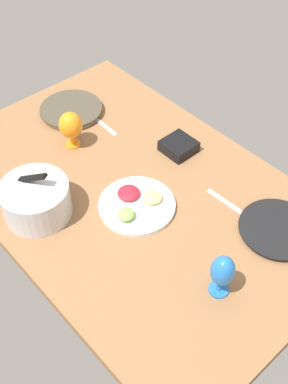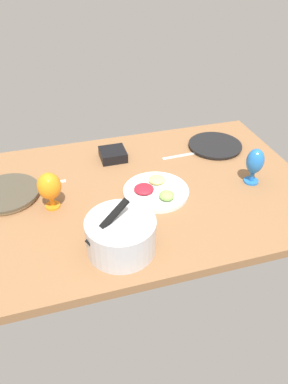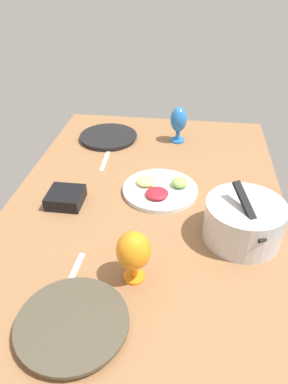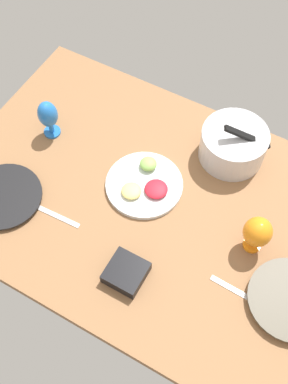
{
  "view_description": "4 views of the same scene",
  "coord_description": "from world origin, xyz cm",
  "views": [
    {
      "loc": [
        -98.84,
        82.28,
        136.22
      ],
      "look_at": [
        -6.55,
        -0.61,
        3.18
      ],
      "focal_mm": 44.38,
      "sensor_mm": 36.0,
      "label": 1
    },
    {
      "loc": [
        33.25,
        128.0,
        97.6
      ],
      "look_at": [
        -2.14,
        6.46,
        3.18
      ],
      "focal_mm": 33.91,
      "sensor_mm": 36.0,
      "label": 2
    },
    {
      "loc": [
        109.01,
        14.35,
        81.08
      ],
      "look_at": [
        -2.72,
        -1.02,
        3.18
      ],
      "focal_mm": 33.89,
      "sensor_mm": 36.0,
      "label": 3
    },
    {
      "loc": [
        37.39,
        -77.32,
        152.58
      ],
      "look_at": [
        -6.12,
        0.52,
        3.18
      ],
      "focal_mm": 43.98,
      "sensor_mm": 36.0,
      "label": 4
    }
  ],
  "objects": [
    {
      "name": "square_bowl_black",
      "position": [
        3.86,
        -29.75,
        2.74
      ],
      "size": [
        12.83,
        12.83,
        4.91
      ],
      "color": "black",
      "rests_on": "ground_plane"
    },
    {
      "name": "fork_by_right_plate",
      "position": [
        38.52,
        -16.6,
        0.3
      ],
      "size": [
        18.06,
        2.55,
        0.6
      ],
      "primitive_type": "cube",
      "rotation": [
        0.0,
        0.0,
        -0.04
      ],
      "color": "silver",
      "rests_on": "ground_plane"
    },
    {
      "name": "hurricane_glass_blue",
      "position": [
        -53.62,
        8.7,
        10.6
      ],
      "size": [
        7.9,
        7.9,
        17.46
      ],
      "color": "blue",
      "rests_on": "ground_plane"
    },
    {
      "name": "fork_by_left_plate",
      "position": [
        -29.47,
        -22.43,
        0.3
      ],
      "size": [
        18.06,
        2.59,
        0.6
      ],
      "primitive_type": "cube",
      "rotation": [
        0.0,
        0.0,
        0.04
      ],
      "color": "silver",
      "rests_on": "ground_plane"
    },
    {
      "name": "mixing_bowl",
      "position": [
        14.55,
        33.89,
        7.33
      ],
      "size": [
        26.15,
        25.56,
        19.83
      ],
      "color": "silver",
      "rests_on": "ground_plane"
    },
    {
      "name": "dinner_plate_left",
      "position": [
        -51.33,
        -25.62,
        1.09
      ],
      "size": [
        28.48,
        28.48,
        2.09
      ],
      "color": "#4C4C51",
      "rests_on": "ground_plane"
    },
    {
      "name": "ground_plane",
      "position": [
        0.0,
        0.0,
        -2.0
      ],
      "size": [
        160.0,
        104.0,
        4.0
      ],
      "primitive_type": "cube",
      "color": "#8C603D"
    },
    {
      "name": "hurricane_glass_orange",
      "position": [
        36.93,
        1.51,
        10.41
      ],
      "size": [
        9.95,
        9.95,
        16.75
      ],
      "color": "orange",
      "rests_on": "ground_plane"
    },
    {
      "name": "fruit_platter",
      "position": [
        -8.15,
        4.69,
        1.43
      ],
      "size": [
        29.42,
        29.42,
        5.37
      ],
      "color": "silver",
      "rests_on": "ground_plane"
    }
  ]
}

